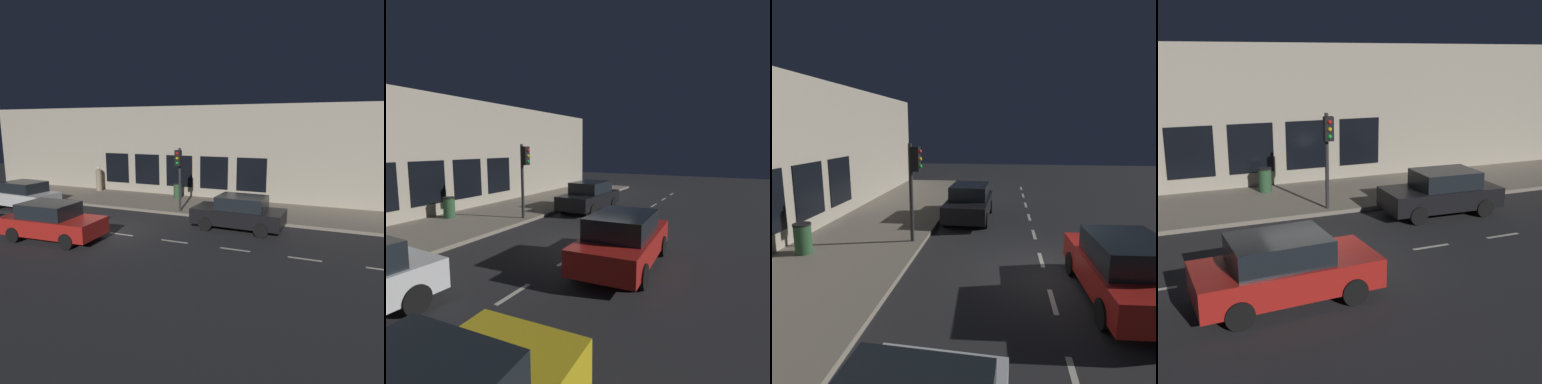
{
  "view_description": "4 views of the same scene",
  "coord_description": "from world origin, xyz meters",
  "views": [
    {
      "loc": [
        -12.76,
        -9.62,
        4.75
      ],
      "look_at": [
        1.88,
        -3.62,
        1.77
      ],
      "focal_mm": 33.1,
      "sensor_mm": 36.0,
      "label": 1
    },
    {
      "loc": [
        -4.62,
        9.67,
        3.42
      ],
      "look_at": [
        1.72,
        -2.32,
        1.5
      ],
      "focal_mm": 29.35,
      "sensor_mm": 36.0,
      "label": 2
    },
    {
      "loc": [
        1.24,
        9.17,
        4.06
      ],
      "look_at": [
        2.75,
        -3.58,
        1.63
      ],
      "focal_mm": 31.3,
      "sensor_mm": 36.0,
      "label": 3
    },
    {
      "loc": [
        -12.22,
        3.9,
        5.53
      ],
      "look_at": [
        1.1,
        -1.44,
        1.63
      ],
      "focal_mm": 47.51,
      "sensor_mm": 36.0,
      "label": 4
    }
  ],
  "objects": [
    {
      "name": "trash_bin",
      "position": [
        7.52,
        -0.31,
        0.64
      ],
      "size": [
        0.55,
        0.55,
        0.98
      ],
      "color": "#2D5633",
      "rests_on": "sidewalk"
    },
    {
      "name": "parked_car_3",
      "position": [
        -1.67,
        1.29,
        0.79
      ],
      "size": [
        2.11,
        4.33,
        1.58
      ],
      "rotation": [
        0.0,
        0.0,
        3.19
      ],
      "color": "red",
      "rests_on": "ground"
    },
    {
      "name": "building_facade",
      "position": [
        8.8,
        0.0,
        2.99
      ],
      "size": [
        0.65,
        32.0,
        6.0
      ],
      "color": "#B2A893",
      "rests_on": "ground"
    },
    {
      "name": "parked_car_1",
      "position": [
        2.75,
        -5.61,
        0.79
      ],
      "size": [
        2.02,
        4.22,
        1.58
      ],
      "rotation": [
        0.0,
        0.0,
        -0.03
      ],
      "color": "black",
      "rests_on": "ground"
    },
    {
      "name": "sidewalk",
      "position": [
        6.25,
        0.0,
        0.07
      ],
      "size": [
        4.5,
        32.0,
        0.15
      ],
      "color": "gray",
      "rests_on": "ground"
    },
    {
      "name": "ground_plane",
      "position": [
        0.0,
        0.0,
        0.0
      ],
      "size": [
        60.0,
        60.0,
        0.0
      ],
      "primitive_type": "plane",
      "color": "#28282B"
    },
    {
      "name": "lane_centre_line",
      "position": [
        0.0,
        -1.0,
        0.0
      ],
      "size": [
        0.12,
        27.2,
        0.01
      ],
      "color": "beige",
      "rests_on": "ground"
    },
    {
      "name": "traffic_light",
      "position": [
        4.28,
        -1.88,
        2.54
      ],
      "size": [
        0.48,
        0.32,
        3.43
      ],
      "color": "#2D2D30",
      "rests_on": "sidewalk"
    }
  ]
}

